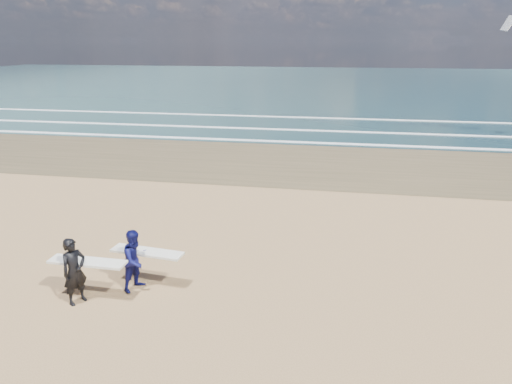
# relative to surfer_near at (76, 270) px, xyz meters

# --- Properties ---
(ocean) EXTENTS (220.00, 100.00, 0.02)m
(ocean) POSITION_rel_surfer_near_xyz_m (21.48, 71.18, -0.97)
(ocean) COLOR #193339
(ocean) RESTS_ON ground
(surfer_near) EXTENTS (2.21, 1.04, 1.92)m
(surfer_near) POSITION_rel_surfer_near_xyz_m (0.00, 0.00, 0.00)
(surfer_near) COLOR black
(surfer_near) RESTS_ON ground
(surfer_far) EXTENTS (2.24, 1.28, 1.84)m
(surfer_far) POSITION_rel_surfer_near_xyz_m (1.32, 1.00, -0.05)
(surfer_far) COLOR #0D0F4B
(surfer_far) RESTS_ON ground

